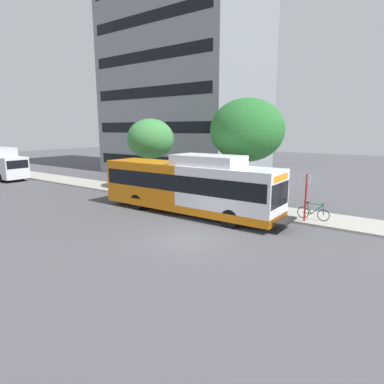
% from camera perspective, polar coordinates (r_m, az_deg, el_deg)
% --- Properties ---
extents(ground_plane, '(120.00, 120.00, 0.00)m').
position_cam_1_polar(ground_plane, '(21.02, -18.66, -3.67)').
color(ground_plane, '#4C4C51').
extents(sidewalk_curb, '(3.00, 56.00, 0.14)m').
position_cam_1_polar(sidewalk_curb, '(24.34, -2.40, -0.96)').
color(sidewalk_curb, '#A8A399').
rests_on(sidewalk_curb, ground).
extents(transit_bus, '(2.58, 12.25, 3.65)m').
position_cam_1_polar(transit_bus, '(19.68, -0.59, 1.02)').
color(transit_bus, white).
rests_on(transit_bus, ground).
extents(bus_stop_sign_pole, '(0.10, 0.36, 2.60)m').
position_cam_1_polar(bus_stop_sign_pole, '(18.63, 19.37, -0.35)').
color(bus_stop_sign_pole, red).
rests_on(bus_stop_sign_pole, sidewalk_curb).
extents(bicycle_parked, '(0.52, 1.76, 1.02)m').
position_cam_1_polar(bicycle_parked, '(19.33, 20.51, -3.34)').
color(bicycle_parked, black).
rests_on(bicycle_parked, sidewalk_curb).
extents(street_tree_near_stop, '(4.79, 4.79, 6.93)m').
position_cam_1_polar(street_tree_near_stop, '(21.65, 9.63, 10.63)').
color(street_tree_near_stop, '#4C3823').
rests_on(street_tree_near_stop, sidewalk_curb).
extents(street_tree_mid_block, '(3.81, 3.81, 5.81)m').
position_cam_1_polar(street_tree_mid_block, '(27.07, -7.28, 9.23)').
color(street_tree_mid_block, '#4C3823').
rests_on(street_tree_mid_block, sidewalk_curb).
extents(box_truck_background, '(2.32, 7.01, 3.25)m').
position_cam_1_polar(box_truck_background, '(38.90, -30.69, 4.50)').
color(box_truck_background, silver).
rests_on(box_truck_background, ground).
extents(apartment_tower_backdrop, '(13.28, 16.47, 31.59)m').
position_cam_1_polar(apartment_tower_backdrop, '(41.09, -0.79, 26.08)').
color(apartment_tower_backdrop, gray).
rests_on(apartment_tower_backdrop, ground).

